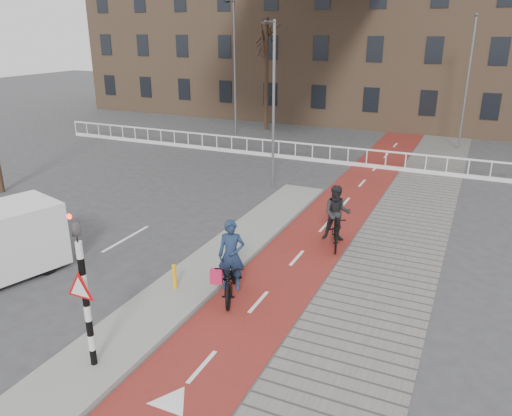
% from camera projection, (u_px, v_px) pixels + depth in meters
% --- Properties ---
extents(ground, '(120.00, 120.00, 0.00)m').
position_uv_depth(ground, '(170.00, 327.00, 12.31)').
color(ground, '#38383A').
rests_on(ground, ground).
extents(bike_lane, '(2.50, 60.00, 0.01)m').
position_uv_depth(bike_lane, '(339.00, 210.00, 20.28)').
color(bike_lane, maroon).
rests_on(bike_lane, ground).
extents(sidewalk, '(3.00, 60.00, 0.01)m').
position_uv_depth(sidewalk, '(410.00, 220.00, 19.19)').
color(sidewalk, slate).
rests_on(sidewalk, ground).
extents(curb_island, '(1.80, 16.00, 0.12)m').
position_uv_depth(curb_island, '(222.00, 256.00, 15.99)').
color(curb_island, gray).
rests_on(curb_island, ground).
extents(traffic_signal, '(0.80, 0.80, 3.68)m').
position_uv_depth(traffic_signal, '(84.00, 288.00, 10.14)').
color(traffic_signal, black).
rests_on(traffic_signal, curb_island).
extents(bollard, '(0.12, 0.12, 0.71)m').
position_uv_depth(bollard, '(174.00, 277.00, 13.81)').
color(bollard, '#F7A90D').
rests_on(bollard, curb_island).
extents(cyclist_near, '(1.47, 2.29, 2.21)m').
position_uv_depth(cyclist_near, '(232.00, 271.00, 13.50)').
color(cyclist_near, black).
rests_on(cyclist_near, bike_lane).
extents(cyclist_far, '(1.13, 2.08, 2.13)m').
position_uv_depth(cyclist_far, '(336.00, 222.00, 16.58)').
color(cyclist_far, black).
rests_on(cyclist_far, bike_lane).
extents(railing, '(28.00, 0.10, 0.99)m').
position_uv_depth(railing, '(263.00, 151.00, 28.70)').
color(railing, silver).
rests_on(railing, ground).
extents(townhouse_row, '(46.00, 10.00, 15.90)m').
position_uv_depth(townhouse_row, '(366.00, 16.00, 38.20)').
color(townhouse_row, '#7F6047').
rests_on(townhouse_row, ground).
extents(tree_mid, '(0.30, 0.30, 7.65)m').
position_uv_depth(tree_mid, '(266.00, 75.00, 34.99)').
color(tree_mid, '#301E15').
rests_on(tree_mid, ground).
extents(streetlight_near, '(0.12, 0.12, 7.31)m').
position_uv_depth(streetlight_near, '(274.00, 107.00, 22.03)').
color(streetlight_near, slate).
rests_on(streetlight_near, ground).
extents(streetlight_left, '(0.12, 0.12, 8.64)m').
position_uv_depth(streetlight_left, '(235.00, 70.00, 33.17)').
color(streetlight_left, slate).
rests_on(streetlight_left, ground).
extents(streetlight_right, '(0.12, 0.12, 7.74)m').
position_uv_depth(streetlight_right, '(467.00, 84.00, 29.13)').
color(streetlight_right, slate).
rests_on(streetlight_right, ground).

